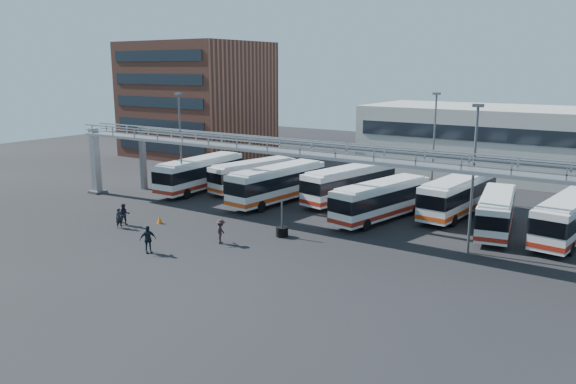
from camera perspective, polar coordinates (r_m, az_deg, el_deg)
The scene contains 22 objects.
ground at distance 39.89m, azimuth -2.04°, elevation -5.78°, with size 140.00×140.00×0.00m, color black.
gantry at distance 43.34m, azimuth 2.44°, elevation 3.20°, with size 51.40×5.15×7.10m.
apartment_building at distance 82.82m, azimuth -9.20°, elevation 9.26°, with size 18.00×15.00×16.00m, color brown.
warehouse at distance 69.97m, azimuth 25.15°, elevation 4.36°, with size 42.00×14.00×8.00m, color #9E9E99.
light_pole_left at distance 54.78m, azimuth -10.87°, elevation 5.19°, with size 0.70×0.35×10.21m.
light_pole_mid at distance 39.64m, azimuth 18.32°, elevation 2.02°, with size 0.70×0.35×10.21m.
light_pole_back at distance 56.16m, azimuth 14.62°, elevation 5.19°, with size 0.70×0.35×10.21m.
bus_1 at distance 58.61m, azimuth -8.90°, elevation 1.95°, with size 3.11×11.43×3.44m.
bus_2 at distance 58.19m, azimuth -3.54°, elevation 1.81°, with size 4.38×10.44×3.09m.
bus_3 at distance 52.73m, azimuth -1.10°, elevation 0.95°, with size 3.81×11.69×3.49m.
bus_4 at distance 53.39m, azimuth 6.27°, elevation 0.95°, with size 4.70×11.39×3.37m.
bus_5 at distance 47.34m, azimuth 9.44°, elevation -0.72°, with size 4.61×11.02×3.26m.
bus_6 at distance 50.36m, azimuth 16.91°, elevation -0.23°, with size 3.57×11.32×3.38m.
bus_7 at distance 46.23m, azimuth 20.40°, elevation -1.84°, with size 4.01×10.23×3.03m.
bus_8 at distance 46.02m, azimuth 26.64°, elevation -2.26°, with size 3.76×11.14×3.32m.
pedestrian_a at distance 46.66m, azimuth -16.77°, elevation -2.55°, with size 0.59×0.39×1.63m, color black.
pedestrian_b at distance 47.29m, azimuth -16.29°, elevation -2.21°, with size 0.88×0.68×1.80m, color #25212E.
pedestrian_c at distance 41.05m, azimuth -6.84°, elevation -4.00°, with size 1.17×0.68×1.82m, color #312023.
pedestrian_d at distance 39.92m, azimuth -14.06°, elevation -4.69°, with size 1.13×0.47×1.94m, color black.
cone_left at distance 48.38m, azimuth -16.69°, elevation -2.60°, with size 0.41×0.41×0.66m, color orange.
cone_right at distance 47.26m, azimuth -12.92°, elevation -2.74°, with size 0.42×0.42×0.67m, color orange.
tire_stack at distance 42.56m, azimuth -0.62°, elevation -3.95°, with size 0.93×0.93×2.66m.
Camera 1 is at (22.17, -30.70, 12.55)m, focal length 35.00 mm.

